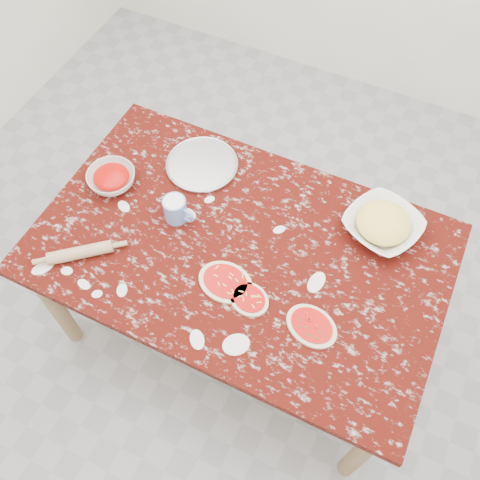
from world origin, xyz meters
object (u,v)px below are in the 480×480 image
at_px(worktable, 240,257).
at_px(rolling_pin, 80,252).
at_px(sauce_bowl, 112,179).
at_px(flour_mug, 176,209).
at_px(cheese_bowl, 382,226).
at_px(pizza_tray, 202,165).

distance_m(worktable, rolling_pin, 0.62).
bearing_deg(sauce_bowl, rolling_pin, -76.28).
distance_m(worktable, flour_mug, 0.32).
bearing_deg(sauce_bowl, flour_mug, -6.10).
relative_size(worktable, flour_mug, 11.55).
distance_m(worktable, cheese_bowl, 0.58).
bearing_deg(flour_mug, rolling_pin, -127.59).
bearing_deg(worktable, sauce_bowl, 175.25).
xyz_separation_m(sauce_bowl, rolling_pin, (0.09, -0.35, -0.01)).
height_order(pizza_tray, rolling_pin, rolling_pin).
xyz_separation_m(cheese_bowl, rolling_pin, (-1.01, -0.61, -0.01)).
distance_m(worktable, sauce_bowl, 0.63).
height_order(pizza_tray, sauce_bowl, sauce_bowl).
bearing_deg(pizza_tray, worktable, -42.57).
bearing_deg(sauce_bowl, pizza_tray, 40.20).
distance_m(sauce_bowl, flour_mug, 0.33).
distance_m(sauce_bowl, rolling_pin, 0.36).
relative_size(worktable, rolling_pin, 6.49).
distance_m(pizza_tray, sauce_bowl, 0.39).
relative_size(pizza_tray, sauce_bowl, 1.52).
height_order(pizza_tray, flour_mug, flour_mug).
bearing_deg(flour_mug, sauce_bowl, 173.90).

